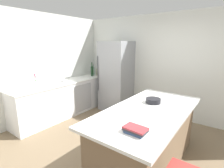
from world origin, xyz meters
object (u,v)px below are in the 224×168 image
olive_oil_bottle (97,72)px  mixing_bowl (153,101)px  soda_bottle (99,71)px  refrigerator (116,76)px  flower_vase (36,83)px  gin_bottle (93,71)px  wine_bottle (92,71)px  kitchen_island (147,137)px  cookbook_stack (135,130)px  sink_faucet (49,78)px  paper_towel_roll (63,77)px

olive_oil_bottle → mixing_bowl: (2.45, -1.39, -0.07)m
soda_bottle → refrigerator: bearing=-11.6°
flower_vase → gin_bottle: size_ratio=0.94×
refrigerator → gin_bottle: 0.85m
refrigerator → wine_bottle: size_ratio=4.62×
kitchen_island → cookbook_stack: size_ratio=8.13×
cookbook_stack → mixing_bowl: (-0.24, 1.04, 0.00)m
kitchen_island → flower_vase: 2.71m
sink_faucet → paper_towel_roll: 0.37m
paper_towel_roll → gin_bottle: size_ratio=0.93×
refrigerator → soda_bottle: 0.80m
kitchen_island → wine_bottle: bearing=149.4°
wine_bottle → sink_faucet: bearing=-93.6°
refrigerator → wine_bottle: 0.82m
paper_towel_roll → olive_oil_bottle: (0.08, 1.25, -0.02)m
flower_vase → cookbook_stack: bearing=-9.3°
wine_bottle → cookbook_stack: 3.53m
gin_bottle → wine_bottle: wine_bottle is taller
cookbook_stack → olive_oil_bottle: bearing=137.9°
refrigerator → paper_towel_roll: (-0.84, -1.18, 0.07)m
refrigerator → wine_bottle: refrigerator is taller
paper_towel_roll → gin_bottle: gin_bottle is taller
soda_bottle → olive_oil_bottle: size_ratio=1.17×
gin_bottle → cookbook_stack: bearing=-40.2°
soda_bottle → paper_towel_roll: bearing=-92.9°
wine_bottle → mixing_bowl: bearing=-25.6°
sink_faucet → paper_towel_roll: bearing=81.7°
refrigerator → kitchen_island: bearing=-43.1°
paper_towel_roll → olive_oil_bottle: 1.26m
olive_oil_bottle → mixing_bowl: bearing=-29.6°
sink_faucet → soda_bottle: bearing=86.0°
refrigerator → soda_bottle: (-0.78, 0.16, 0.07)m
sink_faucet → gin_bottle: gin_bottle is taller
sink_faucet → soda_bottle: size_ratio=0.94×
cookbook_stack → wine_bottle: bearing=140.8°
kitchen_island → wine_bottle: wine_bottle is taller
kitchen_island → refrigerator: size_ratio=1.11×
sink_faucet → gin_bottle: 1.53m
olive_oil_bottle → soda_bottle: bearing=99.3°
sink_faucet → flower_vase: bearing=-88.6°
kitchen_island → olive_oil_bottle: size_ratio=7.89×
sink_faucet → wine_bottle: wine_bottle is taller
flower_vase → olive_oil_bottle: (0.13, 1.97, 0.01)m
soda_bottle → wine_bottle: (-0.03, -0.29, 0.04)m
refrigerator → mixing_bowl: size_ratio=7.85×
gin_bottle → cookbook_stack: size_ratio=1.27×
sink_faucet → mixing_bowl: (2.58, 0.23, -0.11)m
paper_towel_roll → flower_vase: bearing=-93.6°
kitchen_island → refrigerator: (-1.75, 1.64, 0.51)m
kitchen_island → paper_towel_roll: (-2.60, 0.46, 0.58)m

